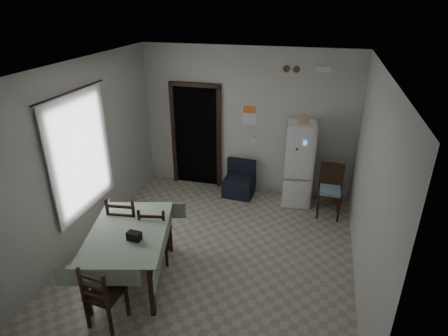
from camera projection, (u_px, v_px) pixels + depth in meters
name	position (u px, v px, depth m)	size (l,w,h in m)	color
ground	(216.00, 252.00, 5.97)	(4.50, 4.50, 0.00)	#ABA28C
ceiling	(214.00, 66.00, 4.75)	(4.20, 4.50, 0.02)	white
wall_back	(247.00, 122.00, 7.33)	(4.20, 0.02, 2.90)	beige
wall_front	(146.00, 271.00, 3.39)	(4.20, 0.02, 2.90)	beige
wall_left	(86.00, 155.00, 5.85)	(0.02, 4.50, 2.90)	beige
wall_right	(370.00, 187.00, 4.87)	(0.02, 4.50, 2.90)	beige
doorway	(200.00, 133.00, 7.92)	(1.06, 0.52, 2.22)	black
window_recess	(75.00, 153.00, 5.64)	(0.10, 1.20, 1.60)	silver
curtain	(81.00, 154.00, 5.62)	(0.02, 1.45, 1.85)	white
curtain_rod	(71.00, 92.00, 5.21)	(0.02, 0.02, 1.60)	black
calendar	(249.00, 114.00, 7.24)	(0.28, 0.02, 0.40)	white
calendar_image	(250.00, 110.00, 7.19)	(0.24, 0.01, 0.14)	orange
light_switch	(254.00, 140.00, 7.43)	(0.08, 0.02, 0.12)	beige
vent_left	(286.00, 69.00, 6.71)	(0.12, 0.12, 0.03)	brown
vent_right	(297.00, 69.00, 6.66)	(0.12, 0.12, 0.03)	brown
emergency_light	(324.00, 69.00, 6.52)	(0.25, 0.07, 0.09)	white
fridge	(299.00, 164.00, 7.07)	(0.53, 0.53, 1.63)	white
tan_cone	(304.00, 118.00, 6.71)	(0.21, 0.21, 0.17)	tan
navy_seat	(239.00, 179.00, 7.53)	(0.58, 0.56, 0.70)	black
corner_chair	(330.00, 192.00, 6.76)	(0.42, 0.42, 0.98)	black
dining_table	(131.00, 255.00, 5.24)	(1.02, 1.56, 0.81)	#98AA91
black_bag	(134.00, 236.00, 4.87)	(0.18, 0.11, 0.12)	black
dining_chair_far_left	(128.00, 224.00, 5.72)	(0.46, 0.46, 1.08)	black
dining_chair_far_right	(156.00, 232.00, 5.62)	(0.41, 0.41, 0.97)	black
dining_chair_near_head	(105.00, 293.00, 4.50)	(0.40, 0.40, 0.92)	black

